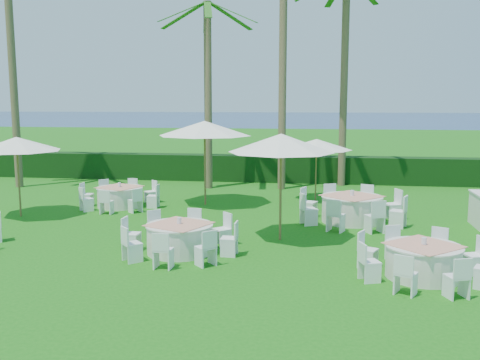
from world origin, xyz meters
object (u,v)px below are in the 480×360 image
object	(u,v)px
banquet_table_b	(180,238)
umbrella_d	(317,144)
banquet_table_f	(352,208)
banquet_table_c	(423,260)
umbrella_b	(281,143)
umbrella_a	(17,144)
umbrella_c	(205,128)
banquet_table_d	(120,196)

from	to	relation	value
banquet_table_b	umbrella_d	bearing A→B (deg)	66.71
banquet_table_f	banquet_table_c	bearing A→B (deg)	-77.01
banquet_table_b	banquet_table_c	world-z (taller)	banquet_table_b
umbrella_d	banquet_table_f	bearing A→B (deg)	-72.07
banquet_table_b	umbrella_b	distance (m)	3.59
banquet_table_b	umbrella_a	size ratio (longest dim) A/B	1.04
banquet_table_c	umbrella_a	xyz separation A→B (m)	(-11.65, 4.36, 1.96)
umbrella_c	umbrella_d	world-z (taller)	umbrella_c
banquet_table_b	umbrella_b	world-z (taller)	umbrella_b
banquet_table_c	banquet_table_f	world-z (taller)	banquet_table_f
umbrella_c	umbrella_d	size ratio (longest dim) A/B	1.27
banquet_table_d	umbrella_c	size ratio (longest dim) A/B	0.85
umbrella_b	umbrella_d	world-z (taller)	umbrella_b
umbrella_d	umbrella_c	bearing A→B (deg)	-160.26
umbrella_b	umbrella_c	size ratio (longest dim) A/B	0.86
umbrella_b	banquet_table_f	bearing A→B (deg)	50.66
banquet_table_f	umbrella_d	bearing A→B (deg)	107.93
banquet_table_b	banquet_table_f	bearing A→B (deg)	43.02
banquet_table_f	umbrella_c	size ratio (longest dim) A/B	0.96
umbrella_a	banquet_table_f	bearing A→B (deg)	4.01
banquet_table_d	umbrella_a	size ratio (longest dim) A/B	1.02
banquet_table_b	banquet_table_f	distance (m)	5.95
banquet_table_c	umbrella_b	size ratio (longest dim) A/B	0.96
banquet_table_d	umbrella_c	xyz separation A→B (m)	(2.89, 0.80, 2.35)
banquet_table_d	umbrella_c	bearing A→B (deg)	15.52
banquet_table_d	umbrella_d	size ratio (longest dim) A/B	1.07
umbrella_c	banquet_table_f	bearing A→B (deg)	-22.26
umbrella_b	umbrella_a	bearing A→B (deg)	168.54
banquet_table_d	umbrella_b	world-z (taller)	umbrella_b
banquet_table_d	umbrella_d	distance (m)	7.34
banquet_table_d	umbrella_a	distance (m)	3.80
banquet_table_f	umbrella_c	distance (m)	5.88
banquet_table_b	banquet_table_d	size ratio (longest dim) A/B	1.02
banquet_table_b	umbrella_b	bearing A→B (deg)	34.46
banquet_table_b	umbrella_c	world-z (taller)	umbrella_c
umbrella_c	umbrella_d	xyz separation A→B (m)	(3.90, 1.40, -0.63)
umbrella_a	umbrella_d	bearing A→B (deg)	24.08
umbrella_a	banquet_table_d	bearing A→B (deg)	37.57
umbrella_a	umbrella_c	world-z (taller)	umbrella_c
banquet_table_b	banquet_table_d	world-z (taller)	banquet_table_b
umbrella_a	umbrella_c	xyz separation A→B (m)	(5.47, 2.79, 0.39)
banquet_table_c	banquet_table_f	size ratio (longest dim) A/B	0.86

